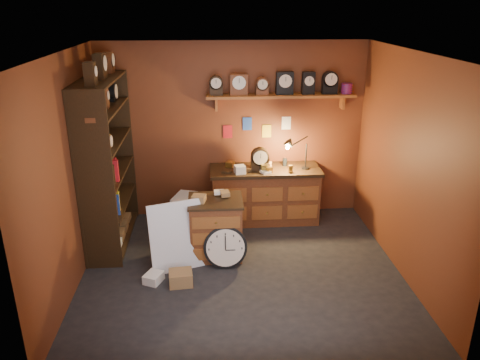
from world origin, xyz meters
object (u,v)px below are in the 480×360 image
object	(u,v)px
workbench	(265,191)
low_cabinet	(216,225)
big_round_clock	(225,247)
shelving_unit	(104,157)

from	to	relation	value
workbench	low_cabinet	size ratio (longest dim) A/B	1.86
big_round_clock	shelving_unit	bearing A→B (deg)	151.72
workbench	big_round_clock	world-z (taller)	workbench
workbench	big_round_clock	bearing A→B (deg)	-116.36
workbench	low_cabinet	bearing A→B (deg)	-126.76
shelving_unit	workbench	bearing A→B (deg)	12.33
shelving_unit	big_round_clock	bearing A→B (deg)	-28.28
big_round_clock	workbench	bearing A→B (deg)	63.64
workbench	low_cabinet	xyz separation A→B (m)	(-0.78, -1.05, -0.04)
shelving_unit	low_cabinet	xyz separation A→B (m)	(1.48, -0.55, -0.82)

